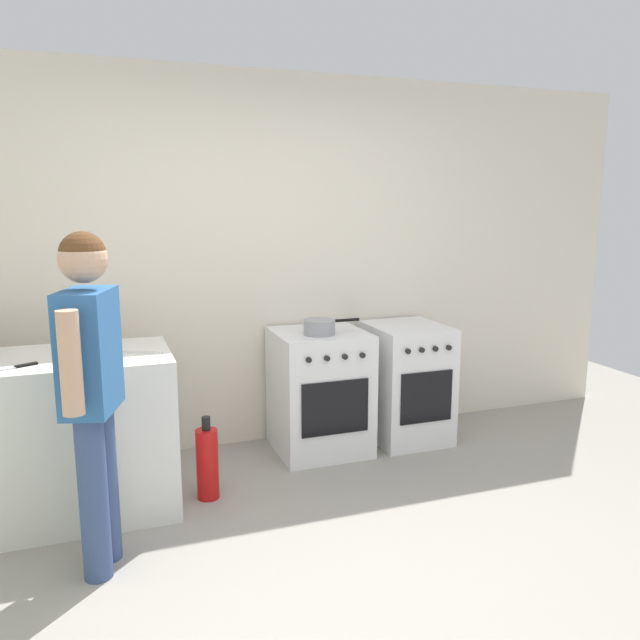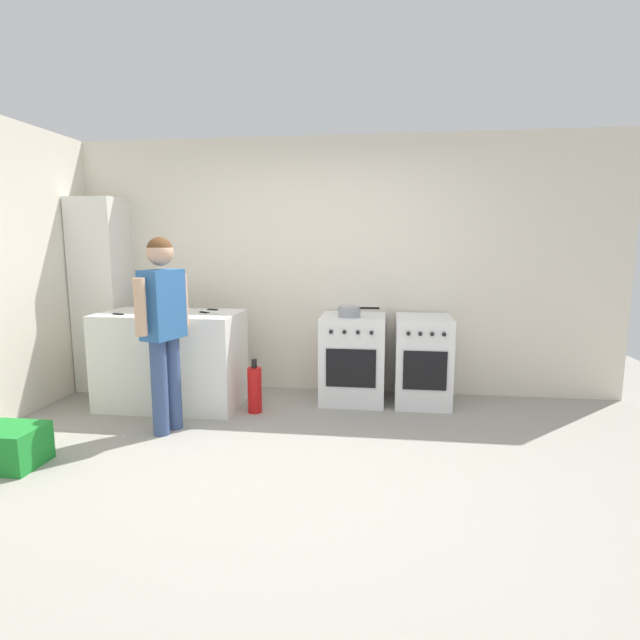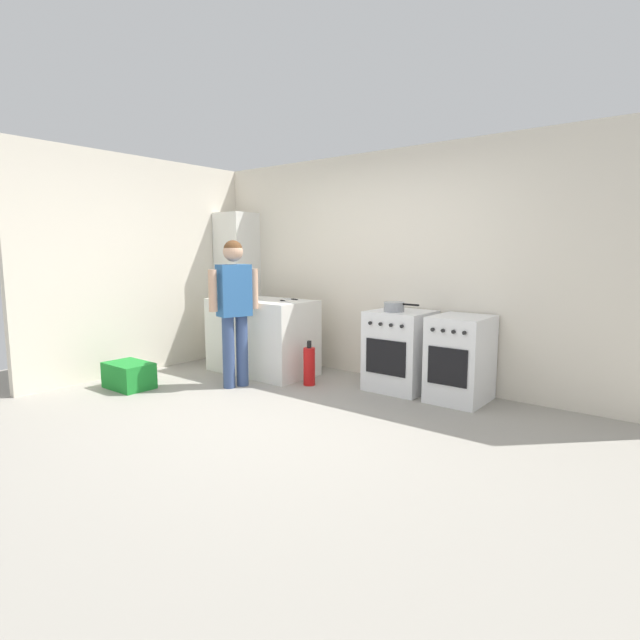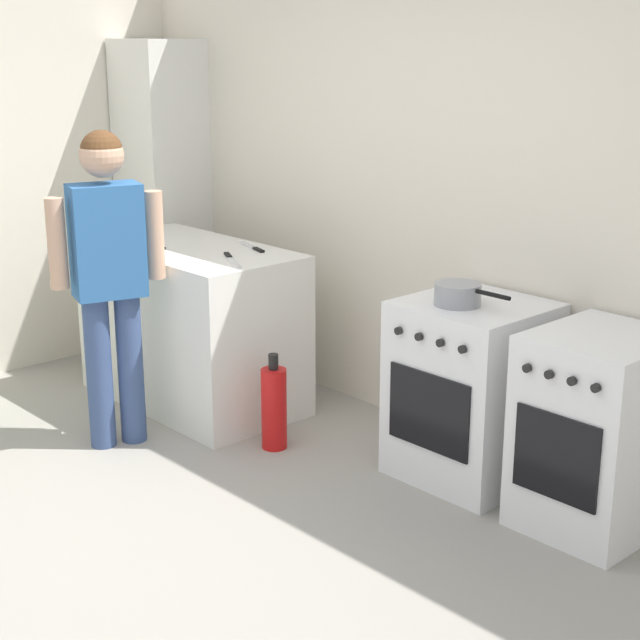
{
  "view_description": "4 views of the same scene",
  "coord_description": "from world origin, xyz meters",
  "px_view_note": "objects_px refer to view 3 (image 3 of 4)",
  "views": [
    {
      "loc": [
        -1.06,
        -2.35,
        1.71
      ],
      "look_at": [
        0.14,
        0.99,
        1.05
      ],
      "focal_mm": 35.0,
      "sensor_mm": 36.0,
      "label": 1
    },
    {
      "loc": [
        0.65,
        -3.2,
        1.56
      ],
      "look_at": [
        0.13,
        0.72,
        0.93
      ],
      "focal_mm": 28.0,
      "sensor_mm": 36.0,
      "label": 2
    },
    {
      "loc": [
        2.93,
        -3.06,
        1.47
      ],
      "look_at": [
        -0.02,
        0.66,
        0.82
      ],
      "focal_mm": 28.0,
      "sensor_mm": 36.0,
      "label": 3
    },
    {
      "loc": [
        3.02,
        -1.87,
        2.03
      ],
      "look_at": [
        0.07,
        0.87,
        0.85
      ],
      "focal_mm": 55.0,
      "sensor_mm": 36.0,
      "label": 4
    }
  ],
  "objects_px": {
    "knife_paring": "(245,300)",
    "knife_bread": "(286,302)",
    "oven_right": "(460,359)",
    "recycling_crate_lower": "(129,375)",
    "pot": "(394,307)",
    "knife_carving": "(224,298)",
    "larder_cabinet": "(238,286)",
    "oven_left": "(400,350)",
    "person": "(234,301)",
    "fire_extinguisher": "(309,366)",
    "knife_chef": "(291,299)"
  },
  "relations": [
    {
      "from": "knife_paring",
      "to": "knife_bread",
      "type": "distance_m",
      "value": 0.55
    },
    {
      "from": "oven_right",
      "to": "recycling_crate_lower",
      "type": "height_order",
      "value": "oven_right"
    },
    {
      "from": "pot",
      "to": "knife_carving",
      "type": "distance_m",
      "value": 2.21
    },
    {
      "from": "recycling_crate_lower",
      "to": "larder_cabinet",
      "type": "xyz_separation_m",
      "value": [
        -0.32,
        1.89,
        0.86
      ]
    },
    {
      "from": "recycling_crate_lower",
      "to": "knife_paring",
      "type": "bearing_deg",
      "value": 66.91
    },
    {
      "from": "pot",
      "to": "larder_cabinet",
      "type": "height_order",
      "value": "larder_cabinet"
    },
    {
      "from": "pot",
      "to": "recycling_crate_lower",
      "type": "height_order",
      "value": "pot"
    },
    {
      "from": "oven_right",
      "to": "larder_cabinet",
      "type": "bearing_deg",
      "value": 178.24
    },
    {
      "from": "oven_right",
      "to": "oven_left",
      "type": "bearing_deg",
      "value": 180.0
    },
    {
      "from": "knife_bread",
      "to": "person",
      "type": "xyz_separation_m",
      "value": [
        -0.19,
        -0.61,
        0.04
      ]
    },
    {
      "from": "oven_right",
      "to": "knife_bread",
      "type": "distance_m",
      "value": 2.04
    },
    {
      "from": "fire_extinguisher",
      "to": "recycling_crate_lower",
      "type": "height_order",
      "value": "fire_extinguisher"
    },
    {
      "from": "knife_carving",
      "to": "fire_extinguisher",
      "type": "bearing_deg",
      "value": 2.85
    },
    {
      "from": "oven_left",
      "to": "fire_extinguisher",
      "type": "xyz_separation_m",
      "value": [
        -0.87,
        -0.48,
        -0.21
      ]
    },
    {
      "from": "pot",
      "to": "knife_chef",
      "type": "distance_m",
      "value": 1.41
    },
    {
      "from": "knife_bread",
      "to": "fire_extinguisher",
      "type": "height_order",
      "value": "knife_bread"
    },
    {
      "from": "larder_cabinet",
      "to": "knife_carving",
      "type": "bearing_deg",
      "value": -54.95
    },
    {
      "from": "oven_right",
      "to": "knife_paring",
      "type": "bearing_deg",
      "value": -167.33
    },
    {
      "from": "knife_paring",
      "to": "person",
      "type": "xyz_separation_m",
      "value": [
        0.34,
        -0.47,
        0.04
      ]
    },
    {
      "from": "person",
      "to": "recycling_crate_lower",
      "type": "bearing_deg",
      "value": -138.59
    },
    {
      "from": "oven_left",
      "to": "knife_bread",
      "type": "relative_size",
      "value": 2.62
    },
    {
      "from": "oven_left",
      "to": "knife_carving",
      "type": "bearing_deg",
      "value": -166.09
    },
    {
      "from": "oven_left",
      "to": "oven_right",
      "type": "relative_size",
      "value": 1.0
    },
    {
      "from": "fire_extinguisher",
      "to": "person",
      "type": "bearing_deg",
      "value": -137.29
    },
    {
      "from": "knife_paring",
      "to": "knife_carving",
      "type": "distance_m",
      "value": 0.39
    },
    {
      "from": "oven_right",
      "to": "pot",
      "type": "distance_m",
      "value": 0.85
    },
    {
      "from": "knife_carving",
      "to": "fire_extinguisher",
      "type": "relative_size",
      "value": 0.65
    },
    {
      "from": "knife_chef",
      "to": "larder_cabinet",
      "type": "height_order",
      "value": "larder_cabinet"
    },
    {
      "from": "person",
      "to": "larder_cabinet",
      "type": "height_order",
      "value": "larder_cabinet"
    },
    {
      "from": "knife_paring",
      "to": "larder_cabinet",
      "type": "bearing_deg",
      "value": 142.08
    },
    {
      "from": "person",
      "to": "recycling_crate_lower",
      "type": "height_order",
      "value": "person"
    },
    {
      "from": "fire_extinguisher",
      "to": "oven_left",
      "type": "bearing_deg",
      "value": 28.78
    },
    {
      "from": "knife_chef",
      "to": "knife_carving",
      "type": "xyz_separation_m",
      "value": [
        -0.76,
        -0.4,
        -0.0
      ]
    },
    {
      "from": "knife_carving",
      "to": "larder_cabinet",
      "type": "relative_size",
      "value": 0.16
    },
    {
      "from": "knife_carving",
      "to": "recycling_crate_lower",
      "type": "relative_size",
      "value": 0.62
    },
    {
      "from": "oven_right",
      "to": "person",
      "type": "xyz_separation_m",
      "value": [
        -2.14,
        -1.03,
        0.52
      ]
    },
    {
      "from": "oven_right",
      "to": "pot",
      "type": "xyz_separation_m",
      "value": [
        -0.7,
        -0.09,
        0.47
      ]
    },
    {
      "from": "oven_left",
      "to": "recycling_crate_lower",
      "type": "height_order",
      "value": "oven_left"
    },
    {
      "from": "knife_paring",
      "to": "knife_bread",
      "type": "bearing_deg",
      "value": 14.94
    },
    {
      "from": "larder_cabinet",
      "to": "oven_right",
      "type": "bearing_deg",
      "value": -1.76
    },
    {
      "from": "knife_paring",
      "to": "recycling_crate_lower",
      "type": "relative_size",
      "value": 0.38
    },
    {
      "from": "pot",
      "to": "person",
      "type": "distance_m",
      "value": 1.71
    },
    {
      "from": "knife_chef",
      "to": "knife_carving",
      "type": "distance_m",
      "value": 0.86
    },
    {
      "from": "person",
      "to": "fire_extinguisher",
      "type": "xyz_separation_m",
      "value": [
        0.59,
        0.55,
        -0.73
      ]
    },
    {
      "from": "knife_carving",
      "to": "larder_cabinet",
      "type": "xyz_separation_m",
      "value": [
        -0.45,
        0.65,
        0.1
      ]
    },
    {
      "from": "oven_left",
      "to": "pot",
      "type": "height_order",
      "value": "pot"
    },
    {
      "from": "person",
      "to": "knife_chef",
      "type": "bearing_deg",
      "value": 88.5
    },
    {
      "from": "knife_chef",
      "to": "oven_left",
      "type": "bearing_deg",
      "value": 5.54
    },
    {
      "from": "knife_chef",
      "to": "knife_paring",
      "type": "xyz_separation_m",
      "value": [
        -0.36,
        -0.42,
        0.0
      ]
    },
    {
      "from": "oven_right",
      "to": "larder_cabinet",
      "type": "distance_m",
      "value": 3.37
    }
  ]
}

